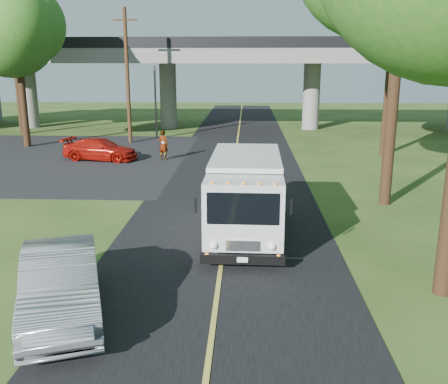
# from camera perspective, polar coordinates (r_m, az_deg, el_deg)

# --- Properties ---
(ground) EXTENTS (120.00, 120.00, 0.00)m
(ground) POSITION_cam_1_polar(r_m,az_deg,el_deg) (11.83, -0.98, -13.07)
(ground) COLOR #2C4217
(ground) RESTS_ON ground
(road) EXTENTS (7.00, 90.00, 0.02)m
(road) POSITION_cam_1_polar(r_m,az_deg,el_deg) (21.18, 0.72, -0.38)
(road) COLOR black
(road) RESTS_ON ground
(parking_lot) EXTENTS (16.00, 18.00, 0.01)m
(parking_lot) POSITION_cam_1_polar(r_m,az_deg,el_deg) (31.24, -19.39, 3.68)
(parking_lot) COLOR black
(parking_lot) RESTS_ON ground
(lane_line) EXTENTS (0.12, 90.00, 0.01)m
(lane_line) POSITION_cam_1_polar(r_m,az_deg,el_deg) (21.18, 0.72, -0.32)
(lane_line) COLOR gold
(lane_line) RESTS_ON road
(overpass) EXTENTS (54.00, 10.00, 7.30)m
(overpass) POSITION_cam_1_polar(r_m,az_deg,el_deg) (42.47, 1.78, 13.37)
(overpass) COLOR slate
(overpass) RESTS_ON ground
(traffic_signal) EXTENTS (0.18, 0.22, 5.20)m
(traffic_signal) POSITION_cam_1_polar(r_m,az_deg,el_deg) (37.13, -7.86, 10.96)
(traffic_signal) COLOR black
(traffic_signal) RESTS_ON ground
(utility_pole) EXTENTS (1.60, 0.26, 9.00)m
(utility_pole) POSITION_cam_1_polar(r_m,az_deg,el_deg) (35.42, -10.98, 12.92)
(utility_pole) COLOR #472D19
(utility_pole) RESTS_ON ground
(tree_right_far) EXTENTS (5.77, 5.67, 10.99)m
(tree_right_far) POSITION_cam_1_polar(r_m,az_deg,el_deg) (31.59, 19.39, 18.96)
(tree_right_far) COLOR #382314
(tree_right_far) RESTS_ON ground
(tree_left_lot) EXTENTS (5.60, 5.50, 10.50)m
(tree_left_lot) POSITION_cam_1_polar(r_m,az_deg,el_deg) (35.46, -22.54, 17.47)
(tree_left_lot) COLOR #382314
(tree_left_lot) RESTS_ON ground
(tree_left_far) EXTENTS (5.26, 5.16, 9.89)m
(tree_left_far) POSITION_cam_1_polar(r_m,az_deg,el_deg) (42.13, -22.81, 16.21)
(tree_left_far) COLOR #382314
(tree_left_far) RESTS_ON ground
(step_van) EXTENTS (2.36, 6.17, 2.57)m
(step_van) POSITION_cam_1_polar(r_m,az_deg,el_deg) (16.06, 2.46, -0.17)
(step_van) COLOR silver
(step_van) RESTS_ON ground
(red_sedan) EXTENTS (4.55, 2.47, 1.25)m
(red_sedan) POSITION_cam_1_polar(r_m,az_deg,el_deg) (29.68, -13.94, 4.76)
(red_sedan) COLOR #A3110A
(red_sedan) RESTS_ON ground
(silver_sedan) EXTENTS (3.02, 4.83, 1.50)m
(silver_sedan) POSITION_cam_1_polar(r_m,az_deg,el_deg) (11.80, -18.16, -9.87)
(silver_sedan) COLOR gray
(silver_sedan) RESTS_ON ground
(pedestrian) EXTENTS (0.75, 0.64, 1.73)m
(pedestrian) POSITION_cam_1_polar(r_m,az_deg,el_deg) (29.04, -6.94, 5.36)
(pedestrian) COLOR gray
(pedestrian) RESTS_ON ground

